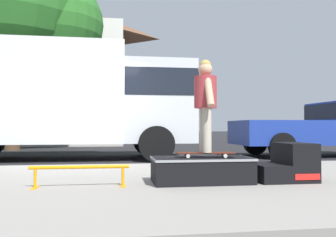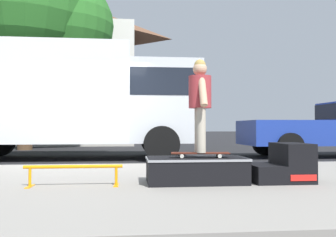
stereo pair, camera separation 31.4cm
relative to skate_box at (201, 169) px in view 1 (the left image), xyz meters
name	(u,v)px [view 1 (the left image)]	position (x,y,z in m)	size (l,w,h in m)	color
ground_plane	(89,168)	(-1.69, 3.20, -0.30)	(140.00, 140.00, 0.00)	black
sidewalk_slab	(74,188)	(-1.69, 0.20, -0.24)	(50.00, 5.00, 0.12)	gray
skate_box	(201,169)	(0.00, 0.00, 0.00)	(1.32, 0.70, 0.34)	black
kicker_ramp	(286,165)	(1.21, 0.00, 0.04)	(0.79, 0.69, 0.52)	black
grind_rail	(80,171)	(-1.59, -0.12, 0.01)	(1.23, 0.28, 0.27)	orange
skateboard	(206,153)	(0.06, 0.00, 0.21)	(0.79, 0.27, 0.07)	#4C1E14
skater_kid	(205,98)	(0.06, 0.00, 0.96)	(0.30, 0.65, 1.25)	#B7AD99
box_truck	(67,97)	(-2.42, 5.40, 1.40)	(6.91, 2.63, 3.05)	silver
pickup_truck_blue	(334,126)	(5.42, 5.30, 0.59)	(5.70, 2.09, 1.61)	#1E3899
street_tree_main	(23,9)	(-4.58, 9.66, 5.09)	(6.18, 5.61, 8.37)	brown
house_behind	(39,66)	(-5.21, 16.05, 3.94)	(9.54, 8.22, 8.40)	silver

